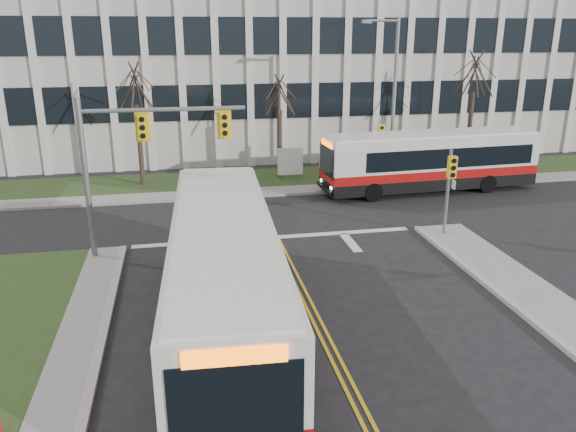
# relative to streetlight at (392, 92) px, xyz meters

# --- Properties ---
(ground) EXTENTS (120.00, 120.00, 0.00)m
(ground) POSITION_rel_streetlight_xyz_m (-8.03, -16.20, -5.19)
(ground) COLOR black
(ground) RESTS_ON ground
(sidewalk_cross) EXTENTS (44.00, 1.60, 0.14)m
(sidewalk_cross) POSITION_rel_streetlight_xyz_m (-3.03, -1.00, -5.12)
(sidewalk_cross) COLOR #9E9B93
(sidewalk_cross) RESTS_ON ground
(building_lawn) EXTENTS (44.00, 5.00, 0.12)m
(building_lawn) POSITION_rel_streetlight_xyz_m (-3.03, 1.80, -5.13)
(building_lawn) COLOR #2D431C
(building_lawn) RESTS_ON ground
(office_building) EXTENTS (40.00, 16.00, 12.00)m
(office_building) POSITION_rel_streetlight_xyz_m (-3.03, 13.80, 0.81)
(office_building) COLOR #B5B2A7
(office_building) RESTS_ON ground
(mast_arm_signal) EXTENTS (6.11, 0.38, 6.20)m
(mast_arm_signal) POSITION_rel_streetlight_xyz_m (-13.65, -9.04, -0.94)
(mast_arm_signal) COLOR slate
(mast_arm_signal) RESTS_ON ground
(signal_pole_near) EXTENTS (0.34, 0.39, 3.80)m
(signal_pole_near) POSITION_rel_streetlight_xyz_m (-0.83, -9.30, -2.69)
(signal_pole_near) COLOR slate
(signal_pole_near) RESTS_ON ground
(signal_pole_far) EXTENTS (0.34, 0.39, 3.80)m
(signal_pole_far) POSITION_rel_streetlight_xyz_m (-0.83, -0.80, -2.69)
(signal_pole_far) COLOR slate
(signal_pole_far) RESTS_ON ground
(streetlight) EXTENTS (2.15, 0.25, 9.20)m
(streetlight) POSITION_rel_streetlight_xyz_m (0.00, 0.00, 0.00)
(streetlight) COLOR slate
(streetlight) RESTS_ON ground
(directory_sign) EXTENTS (1.50, 0.12, 2.00)m
(directory_sign) POSITION_rel_streetlight_xyz_m (-5.53, 1.30, -4.02)
(directory_sign) COLOR slate
(directory_sign) RESTS_ON ground
(tree_left) EXTENTS (1.80, 1.80, 7.70)m
(tree_left) POSITION_rel_streetlight_xyz_m (-14.03, 1.80, 0.32)
(tree_left) COLOR #42352B
(tree_left) RESTS_ON ground
(tree_mid) EXTENTS (1.80, 1.80, 6.82)m
(tree_mid) POSITION_rel_streetlight_xyz_m (-6.03, 2.00, -0.31)
(tree_mid) COLOR #42352B
(tree_mid) RESTS_ON ground
(tree_right) EXTENTS (1.80, 1.80, 8.25)m
(tree_right) POSITION_rel_streetlight_xyz_m (5.97, 1.80, 0.71)
(tree_right) COLOR #42352B
(tree_right) RESTS_ON ground
(bus_main) EXTENTS (3.40, 12.94, 3.42)m
(bus_main) POSITION_rel_streetlight_xyz_m (-10.80, -15.59, -3.48)
(bus_main) COLOR silver
(bus_main) RESTS_ON ground
(bus_cross) EXTENTS (12.02, 3.29, 3.17)m
(bus_cross) POSITION_rel_streetlight_xyz_m (1.58, -2.20, -3.61)
(bus_cross) COLOR silver
(bus_cross) RESTS_ON ground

